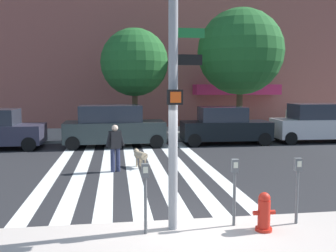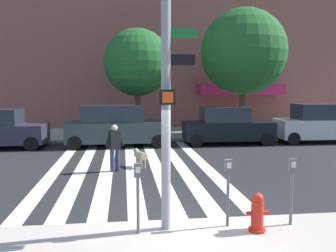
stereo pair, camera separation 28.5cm
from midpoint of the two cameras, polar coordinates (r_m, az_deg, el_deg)
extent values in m
plane|color=#232326|center=(13.96, -2.57, -6.12)|extent=(160.00, 160.00, 0.00)
cube|color=gray|center=(22.89, -4.78, -1.17)|extent=(80.00, 6.00, 0.15)
cube|color=silver|center=(14.08, -17.28, -6.27)|extent=(0.45, 11.58, 0.01)
cube|color=silver|center=(13.96, -13.61, -6.27)|extent=(0.45, 11.58, 0.01)
cube|color=silver|center=(13.90, -9.90, -6.24)|extent=(0.45, 11.58, 0.01)
cube|color=silver|center=(13.90, -6.16, -6.18)|extent=(0.45, 11.58, 0.01)
cube|color=silver|center=(13.96, -2.45, -6.10)|extent=(0.45, 11.58, 0.01)
cube|color=silver|center=(14.07, 1.22, -6.00)|extent=(0.45, 11.58, 0.01)
cube|color=silver|center=(14.25, 4.81, -5.87)|extent=(0.45, 11.58, 0.01)
cube|color=#AA1F4C|center=(26.39, 10.15, 5.54)|extent=(5.98, 1.60, 0.70)
cylinder|color=gray|center=(7.08, -0.36, 6.93)|extent=(0.18, 0.18, 5.80)
cube|color=black|center=(6.88, -0.14, 4.46)|extent=(0.28, 0.18, 0.28)
cube|color=#E54C14|center=(6.78, -0.02, 4.44)|extent=(0.20, 0.01, 0.20)
cube|color=#19662D|center=(7.20, 2.07, 14.11)|extent=(0.60, 0.03, 0.18)
cube|color=black|center=(7.14, 1.90, 10.14)|extent=(0.56, 0.03, 0.20)
cylinder|color=red|center=(7.69, 13.42, -15.16)|extent=(0.32, 0.32, 0.06)
cylinder|color=red|center=(7.58, 13.48, -13.01)|extent=(0.24, 0.24, 0.55)
sphere|color=red|center=(7.49, 13.54, -10.73)|extent=(0.23, 0.23, 0.23)
cylinder|color=red|center=(7.52, 12.25, -12.94)|extent=(0.10, 0.09, 0.09)
cylinder|color=red|center=(7.64, 14.70, -12.69)|extent=(0.10, 0.09, 0.09)
cylinder|color=#515456|center=(7.20, -4.63, -12.10)|extent=(0.06, 0.06, 1.10)
cube|color=#515456|center=(7.02, -4.68, -6.82)|extent=(0.14, 0.10, 0.26)
cube|color=beige|center=(6.96, -4.65, -6.76)|extent=(0.09, 0.01, 0.12)
cylinder|color=#515456|center=(7.67, 9.09, -11.01)|extent=(0.06, 0.06, 1.10)
cube|color=#515456|center=(7.50, 9.18, -6.04)|extent=(0.14, 0.10, 0.26)
cube|color=beige|center=(7.45, 9.30, -5.97)|extent=(0.09, 0.01, 0.12)
cylinder|color=#515456|center=(8.08, 18.24, -10.36)|extent=(0.06, 0.06, 1.10)
cube|color=#515456|center=(7.92, 18.40, -5.63)|extent=(0.14, 0.10, 0.26)
cube|color=beige|center=(7.87, 18.58, -5.56)|extent=(0.09, 0.01, 0.12)
cylinder|color=black|center=(19.89, -19.81, -1.86)|extent=(0.66, 0.23, 0.66)
cylinder|color=black|center=(18.15, -21.02, -2.63)|extent=(0.66, 0.23, 0.66)
cube|color=#2B3534|center=(18.55, -8.61, -0.83)|extent=(4.92, 2.05, 0.98)
cube|color=#232833|center=(18.46, -9.26, 1.91)|extent=(3.04, 1.78, 0.80)
cylinder|color=black|center=(19.61, -2.87, -1.61)|extent=(0.66, 0.23, 0.66)
cylinder|color=black|center=(17.83, -2.24, -2.38)|extent=(0.66, 0.23, 0.66)
cylinder|color=black|center=(19.58, -14.37, -1.81)|extent=(0.66, 0.23, 0.66)
cylinder|color=black|center=(17.80, -14.90, -2.59)|extent=(0.66, 0.23, 0.66)
cube|color=black|center=(19.34, 8.40, -0.65)|extent=(4.57, 1.95, 0.92)
cube|color=#232833|center=(19.22, 7.92, 1.81)|extent=(2.36, 1.67, 0.75)
cylinder|color=black|center=(20.70, 12.55, -1.34)|extent=(0.67, 0.24, 0.66)
cylinder|color=black|center=(19.15, 14.19, -1.98)|extent=(0.67, 0.24, 0.66)
cylinder|color=black|center=(19.83, 2.79, -1.53)|extent=(0.67, 0.24, 0.66)
cylinder|color=black|center=(18.20, 3.64, -2.21)|extent=(0.67, 0.24, 0.66)
cube|color=beige|center=(21.37, 21.72, -0.29)|extent=(4.82, 1.97, 0.99)
cube|color=#232833|center=(21.21, 21.36, 2.11)|extent=(2.54, 1.68, 0.81)
cylinder|color=black|center=(21.35, 16.11, -1.22)|extent=(0.67, 0.24, 0.66)
cylinder|color=black|center=(19.84, 17.94, -1.81)|extent=(0.67, 0.24, 0.66)
cylinder|color=#4C3823|center=(21.08, -5.49, 2.66)|extent=(0.31, 0.31, 3.11)
sphere|color=#1E5623|center=(21.09, -5.56, 9.72)|extent=(3.78, 3.78, 3.78)
cylinder|color=#4C3823|center=(21.82, 10.55, 3.12)|extent=(0.35, 0.35, 3.43)
sphere|color=#1E5623|center=(21.88, 10.71, 11.15)|extent=(4.89, 4.89, 4.89)
cylinder|color=#282D4C|center=(13.03, -9.12, -5.23)|extent=(0.20, 0.20, 0.82)
cylinder|color=#282D4C|center=(13.11, -8.31, -5.15)|extent=(0.20, 0.20, 0.82)
cube|color=black|center=(12.95, -8.77, -2.11)|extent=(0.44, 0.37, 0.60)
cylinder|color=black|center=(12.85, -9.75, -2.05)|extent=(0.24, 0.17, 0.57)
cylinder|color=black|center=(13.04, -7.80, -1.90)|extent=(0.24, 0.17, 0.57)
sphere|color=beige|center=(12.90, -8.80, -0.30)|extent=(0.29, 0.29, 0.22)
cylinder|color=tan|center=(13.62, -4.80, -4.51)|extent=(0.47, 0.63, 0.26)
sphere|color=tan|center=(13.92, -5.50, -3.87)|extent=(0.26, 0.26, 0.20)
cylinder|color=tan|center=(13.27, -4.03, -4.57)|extent=(0.13, 0.23, 0.16)
cylinder|color=tan|center=(13.82, -5.43, -5.59)|extent=(0.07, 0.07, 0.32)
cylinder|color=tan|center=(13.88, -4.92, -5.53)|extent=(0.07, 0.07, 0.32)
cylinder|color=tan|center=(13.47, -4.66, -5.89)|extent=(0.07, 0.07, 0.32)
cylinder|color=tan|center=(13.53, -4.13, -5.83)|extent=(0.07, 0.07, 0.32)
cylinder|color=#282D4C|center=(23.57, 17.61, -0.04)|extent=(0.20, 0.20, 0.82)
cylinder|color=#282D4C|center=(23.72, 17.92, -0.01)|extent=(0.20, 0.20, 0.82)
cube|color=#B2ADA3|center=(23.58, 17.82, 1.69)|extent=(0.44, 0.37, 0.60)
cylinder|color=#B2ADA3|center=(23.40, 17.44, 1.75)|extent=(0.24, 0.17, 0.57)
cylinder|color=#B2ADA3|center=(23.77, 18.19, 1.78)|extent=(0.24, 0.17, 0.57)
sphere|color=#936B51|center=(23.56, 17.85, 2.69)|extent=(0.29, 0.29, 0.22)
camera|label=1|loc=(0.14, -90.59, -0.06)|focal=39.65mm
camera|label=2|loc=(0.14, 89.41, 0.06)|focal=39.65mm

